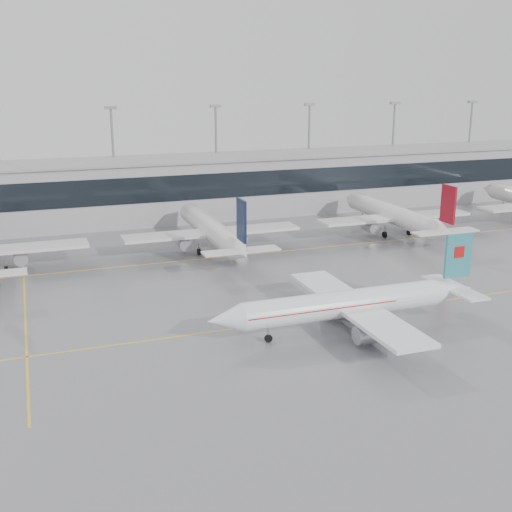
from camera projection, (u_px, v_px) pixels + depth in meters
name	position (u px, v px, depth m)	size (l,w,h in m)	color
ground	(290.00, 321.00, 77.22)	(320.00, 320.00, 0.00)	slate
taxi_line_main	(290.00, 321.00, 77.22)	(120.00, 0.25, 0.01)	yellow
taxi_line_north	(219.00, 257.00, 104.38)	(120.00, 0.25, 0.01)	yellow
taxi_line_cross	(25.00, 310.00, 81.01)	(0.25, 60.00, 0.01)	yellow
terminal	(174.00, 189.00, 131.73)	(180.00, 15.00, 12.00)	#9B9B9F
terminal_glass	(182.00, 188.00, 124.49)	(180.00, 0.20, 5.00)	black
terminal_roof	(173.00, 159.00, 130.05)	(182.00, 16.00, 0.40)	gray
light_masts	(166.00, 150.00, 135.17)	(156.40, 1.00, 22.60)	gray
air_canada_jet	(353.00, 304.00, 73.70)	(33.81, 26.23, 10.37)	white
parked_jet_c	(212.00, 230.00, 106.72)	(29.64, 36.96, 11.72)	silver
parked_jet_d	(395.00, 215.00, 118.15)	(29.64, 36.96, 11.72)	silver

